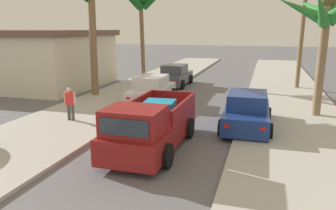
{
  "coord_description": "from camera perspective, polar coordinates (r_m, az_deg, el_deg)",
  "views": [
    {
      "loc": [
        3.43,
        -2.61,
        4.07
      ],
      "look_at": [
        -0.08,
        9.17,
        1.2
      ],
      "focal_mm": 34.92,
      "sensor_mm": 36.0,
      "label": 1
    }
  ],
  "objects": [
    {
      "name": "sidewalk_left",
      "position": [
        17.24,
        -12.44,
        -0.61
      ],
      "size": [
        4.65,
        60.0,
        0.12
      ],
      "primitive_type": "cube",
      "color": "#B2AFA8",
      "rests_on": "ground"
    },
    {
      "name": "sidewalk_right",
      "position": [
        15.21,
        21.15,
        -3.05
      ],
      "size": [
        4.65,
        60.0,
        0.12
      ],
      "primitive_type": "cube",
      "color": "#B2AFA8",
      "rests_on": "ground"
    },
    {
      "name": "curb_left",
      "position": [
        16.82,
        -9.67,
        -0.87
      ],
      "size": [
        0.16,
        60.0,
        0.1
      ],
      "primitive_type": "cube",
      "color": "silver",
      "rests_on": "ground"
    },
    {
      "name": "curb_right",
      "position": [
        15.16,
        17.66,
        -2.87
      ],
      "size": [
        0.16,
        60.0,
        0.1
      ],
      "primitive_type": "cube",
      "color": "silver",
      "rests_on": "ground"
    },
    {
      "name": "pickup_truck",
      "position": [
        11.19,
        -3.07,
        -3.89
      ],
      "size": [
        2.23,
        5.22,
        1.8
      ],
      "color": "maroon",
      "rests_on": "ground"
    },
    {
      "name": "car_left_near",
      "position": [
        24.04,
        1.2,
        5.13
      ],
      "size": [
        2.03,
        4.26,
        1.54
      ],
      "color": "#474C56",
      "rests_on": "ground"
    },
    {
      "name": "car_right_near",
      "position": [
        13.95,
        13.61,
        -1.15
      ],
      "size": [
        2.08,
        4.28,
        1.54
      ],
      "color": "navy",
      "rests_on": "ground"
    },
    {
      "name": "car_left_mid",
      "position": [
        18.34,
        -2.84,
        2.59
      ],
      "size": [
        2.16,
        4.32,
        1.54
      ],
      "color": "silver",
      "rests_on": "ground"
    },
    {
      "name": "palm_tree_left_fore",
      "position": [
        25.73,
        -4.65,
        17.23
      ],
      "size": [
        3.9,
        4.12,
        7.1
      ],
      "color": "brown",
      "rests_on": "ground"
    },
    {
      "name": "palm_tree_right_fore",
      "position": [
        16.42,
        25.61,
        13.73
      ],
      "size": [
        3.99,
        3.81,
        5.67
      ],
      "color": "#846B4C",
      "rests_on": "ground"
    },
    {
      "name": "palm_tree_right_mid",
      "position": [
        20.28,
        -13.32,
        17.34
      ],
      "size": [
        3.71,
        3.56,
        7.05
      ],
      "color": "brown",
      "rests_on": "ground"
    },
    {
      "name": "roadside_house",
      "position": [
        26.12,
        -23.7,
        7.55
      ],
      "size": [
        11.23,
        8.52,
        3.98
      ],
      "color": "beige",
      "rests_on": "ground"
    },
    {
      "name": "pedestrian",
      "position": [
        14.98,
        -16.72,
        0.43
      ],
      "size": [
        0.57,
        0.34,
        1.59
      ],
      "color": "#4C4C4C",
      "rests_on": "ground"
    }
  ]
}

